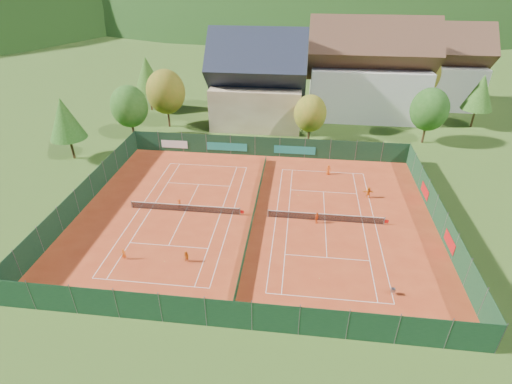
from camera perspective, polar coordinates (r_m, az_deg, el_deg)
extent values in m
plane|color=#325219|center=(45.43, -0.30, -3.47)|extent=(600.00, 600.00, 0.00)
cube|color=#B03919|center=(45.42, -0.30, -3.44)|extent=(40.00, 32.00, 0.01)
cube|color=white|center=(56.85, -6.86, 3.78)|extent=(10.97, 0.06, 0.00)
cube|color=white|center=(38.13, -14.92, -12.47)|extent=(10.97, 0.06, 0.00)
cube|color=white|center=(48.69, -16.26, -2.25)|extent=(0.06, 23.77, 0.00)
cube|color=white|center=(45.74, -3.43, -3.22)|extent=(0.06, 23.77, 0.00)
cube|color=white|center=(48.20, -14.76, -2.37)|extent=(0.06, 23.77, 0.00)
cube|color=white|center=(45.98, -5.12, -3.10)|extent=(0.06, 23.77, 0.00)
cube|color=white|center=(52.16, -8.18, 1.08)|extent=(8.23, 0.06, 0.00)
cube|color=white|center=(42.00, -12.39, -7.48)|extent=(8.23, 0.06, 0.00)
cube|color=white|center=(46.92, -10.05, -2.74)|extent=(0.06, 12.80, 0.00)
cube|color=white|center=(55.51, 9.46, 2.88)|extent=(10.97, 0.06, 0.00)
cube|color=white|center=(36.11, 10.40, -14.75)|extent=(10.97, 0.06, 0.00)
cube|color=white|center=(45.23, 2.87, -3.64)|extent=(0.06, 23.77, 0.00)
cube|color=white|center=(46.02, 16.66, -4.40)|extent=(0.06, 23.77, 0.00)
cube|color=white|center=(45.18, 4.61, -3.75)|extent=(0.06, 23.77, 0.00)
cube|color=white|center=(45.78, 14.97, -4.32)|extent=(0.06, 23.77, 0.00)
cube|color=white|center=(50.71, 9.61, 0.03)|extent=(8.23, 0.06, 0.00)
cube|color=white|center=(40.17, 10.09, -9.21)|extent=(8.23, 0.06, 0.00)
cube|color=white|center=(45.29, 9.82, -4.05)|extent=(0.06, 12.80, 0.00)
cylinder|color=#59595B|center=(48.79, -17.34, -1.68)|extent=(0.10, 0.10, 1.02)
cylinder|color=#59595B|center=(45.33, -2.31, -2.78)|extent=(0.10, 0.10, 1.02)
cube|color=black|center=(46.68, -10.10, -2.28)|extent=(12.80, 0.02, 0.86)
cube|color=white|center=(46.45, -10.15, -1.83)|extent=(12.80, 0.04, 0.06)
cube|color=red|center=(45.33, -2.00, -2.86)|extent=(0.40, 0.04, 0.40)
cylinder|color=#59595B|center=(45.00, 1.72, -3.04)|extent=(0.10, 0.10, 1.02)
cylinder|color=#59595B|center=(45.93, 17.87, -3.94)|extent=(0.10, 0.10, 1.02)
cube|color=black|center=(45.05, 9.87, -3.58)|extent=(12.80, 0.02, 0.86)
cube|color=white|center=(44.81, 9.92, -3.13)|extent=(12.80, 0.04, 0.06)
cube|color=red|center=(46.02, 18.16, -4.02)|extent=(0.40, 0.04, 0.40)
cube|color=#153A1E|center=(45.15, -0.30, -2.92)|extent=(0.03, 28.80, 1.00)
cube|color=#12331E|center=(58.67, 1.63, 6.49)|extent=(40.00, 0.04, 3.00)
cube|color=teal|center=(59.51, -4.18, 6.46)|extent=(6.00, 0.03, 1.20)
cube|color=teal|center=(58.55, 5.54, 5.98)|extent=(6.00, 0.03, 1.20)
cube|color=silver|center=(61.46, -11.58, 6.71)|extent=(4.00, 0.03, 1.20)
cube|color=#13341D|center=(32.39, -3.94, -17.06)|extent=(40.00, 0.04, 3.00)
cube|color=#13361F|center=(50.76, -23.32, -0.27)|extent=(0.04, 32.00, 3.00)
cube|color=#13351C|center=(46.92, 24.76, -3.22)|extent=(0.04, 32.00, 3.00)
cube|color=#B21414|center=(43.95, 25.92, -6.42)|extent=(0.03, 3.00, 1.20)
cube|color=#B21414|center=(51.95, 22.97, 0.14)|extent=(0.03, 3.00, 1.20)
cube|color=beige|center=(71.26, 0.27, 12.63)|extent=(15.00, 12.00, 7.00)
cube|color=#1E2333|center=(69.54, 0.29, 17.74)|extent=(16.20, 12.00, 12.00)
cube|color=silver|center=(77.13, 15.41, 13.75)|extent=(20.00, 11.00, 9.00)
cube|color=brown|center=(75.49, 16.19, 19.00)|extent=(21.60, 11.00, 11.00)
cube|color=silver|center=(87.87, 24.04, 13.89)|extent=(16.00, 10.00, 8.00)
cube|color=brown|center=(86.52, 24.98, 17.97)|extent=(17.28, 10.00, 10.00)
cylinder|color=#442818|center=(67.67, -17.13, 8.39)|extent=(0.36, 0.36, 2.80)
ellipsoid|color=#265719|center=(66.36, -17.66, 11.58)|extent=(5.72, 5.72, 6.58)
cylinder|color=#472919|center=(71.40, -12.36, 10.34)|extent=(0.36, 0.36, 3.15)
ellipsoid|color=olive|center=(70.03, -12.77, 13.79)|extent=(6.44, 6.44, 7.40)
cylinder|color=#4D301B|center=(80.48, -14.78, 12.45)|extent=(0.36, 0.36, 3.50)
cone|color=#2C5819|center=(79.16, -15.27, 15.88)|extent=(5.60, 5.60, 6.50)
cylinder|color=#462E19|center=(64.12, 7.53, 8.12)|extent=(0.36, 0.36, 2.45)
ellipsoid|color=olive|center=(62.88, 7.75, 11.07)|extent=(5.01, 5.01, 5.76)
cylinder|color=#462F19|center=(68.67, 22.85, 7.64)|extent=(0.36, 0.36, 2.80)
ellipsoid|color=#215217|center=(67.38, 23.54, 10.76)|extent=(5.72, 5.72, 6.58)
cylinder|color=#463119|center=(78.99, 28.59, 9.26)|extent=(0.36, 0.36, 3.15)
cone|color=#2B5C1A|center=(77.75, 29.42, 12.32)|extent=(5.04, 5.04, 5.85)
cylinder|color=#4A311A|center=(63.82, -24.78, 5.71)|extent=(0.36, 0.36, 3.15)
cone|color=#255819|center=(62.29, -25.68, 9.45)|extent=(5.04, 5.04, 5.85)
cylinder|color=#4A2A1A|center=(83.67, 21.74, 11.99)|extent=(0.36, 0.36, 3.50)
ellipsoid|color=olive|center=(82.40, 22.41, 15.26)|extent=(7.15, 7.15, 8.22)
ellipsoid|color=black|center=(344.16, 7.97, 18.89)|extent=(440.00, 440.00, 242.00)
cylinder|color=slate|center=(37.40, 18.76, -13.43)|extent=(0.02, 0.02, 0.80)
cylinder|color=slate|center=(37.47, 19.22, -13.43)|extent=(0.02, 0.02, 0.80)
cylinder|color=slate|center=(37.61, 18.68, -13.12)|extent=(0.02, 0.02, 0.80)
cylinder|color=slate|center=(37.68, 19.14, -13.12)|extent=(0.02, 0.02, 0.80)
cube|color=slate|center=(37.44, 18.99, -13.11)|extent=(0.34, 0.34, 0.30)
ellipsoid|color=#CCD833|center=(37.42, 19.00, -13.07)|extent=(0.28, 0.28, 0.16)
sphere|color=#CCD833|center=(40.08, -12.95, -9.65)|extent=(0.07, 0.07, 0.07)
sphere|color=#CCD833|center=(37.80, 9.07, -12.07)|extent=(0.07, 0.07, 0.07)
sphere|color=#CCD833|center=(49.47, 6.04, -0.49)|extent=(0.07, 0.07, 0.07)
sphere|color=#CCD833|center=(53.06, -4.99, 1.86)|extent=(0.07, 0.07, 0.07)
imported|color=orange|center=(41.05, -18.36, -8.44)|extent=(0.50, 0.39, 1.23)
imported|color=#CE5A12|center=(39.23, -9.92, -9.13)|extent=(0.76, 0.70, 1.27)
imported|color=#D44412|center=(47.24, -10.91, -1.70)|extent=(0.84, 0.51, 1.25)
imported|color=#E04C13|center=(44.39, 8.68, -3.64)|extent=(0.68, 0.90, 1.42)
imported|color=#CC4A12|center=(54.65, 10.30, 3.15)|extent=(0.71, 0.47, 1.41)
imported|color=orange|center=(50.32, 15.75, -0.08)|extent=(1.37, 0.50, 1.45)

